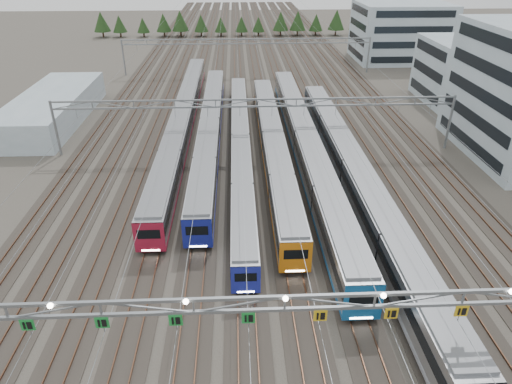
{
  "coord_description": "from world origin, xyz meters",
  "views": [
    {
      "loc": [
        -2.72,
        -21.19,
        26.77
      ],
      "look_at": [
        -0.83,
        21.25,
        3.5
      ],
      "focal_mm": 32.0,
      "sensor_mm": 36.0,
      "label": 1
    }
  ],
  "objects_px": {
    "train_d": "(273,143)",
    "gantry_near": "(284,307)",
    "train_b": "(210,129)",
    "gantry_mid": "(256,109)",
    "depot_bldg_north": "(400,32)",
    "train_a": "(183,118)",
    "train_e": "(305,143)",
    "gantry_far": "(247,45)",
    "train_c": "(241,144)",
    "west_shed": "(52,108)",
    "depot_bldg_mid": "(464,71)",
    "train_f": "(354,174)"
  },
  "relations": [
    {
      "from": "train_d",
      "to": "gantry_near",
      "type": "distance_m",
      "value": 38.37
    },
    {
      "from": "train_d",
      "to": "train_b",
      "type": "bearing_deg",
      "value": 146.31
    },
    {
      "from": "gantry_mid",
      "to": "depot_bldg_north",
      "type": "height_order",
      "value": "depot_bldg_north"
    },
    {
      "from": "train_d",
      "to": "depot_bldg_north",
      "type": "height_order",
      "value": "depot_bldg_north"
    },
    {
      "from": "train_a",
      "to": "train_b",
      "type": "relative_size",
      "value": 1.19
    },
    {
      "from": "train_d",
      "to": "train_e",
      "type": "distance_m",
      "value": 4.53
    },
    {
      "from": "train_a",
      "to": "train_b",
      "type": "bearing_deg",
      "value": -48.42
    },
    {
      "from": "gantry_far",
      "to": "train_a",
      "type": "bearing_deg",
      "value": -107.33
    },
    {
      "from": "train_c",
      "to": "west_shed",
      "type": "xyz_separation_m",
      "value": [
        -31.59,
        16.34,
        0.36
      ]
    },
    {
      "from": "train_a",
      "to": "depot_bldg_north",
      "type": "height_order",
      "value": "depot_bldg_north"
    },
    {
      "from": "gantry_mid",
      "to": "depot_bldg_north",
      "type": "relative_size",
      "value": 2.56
    },
    {
      "from": "depot_bldg_mid",
      "to": "west_shed",
      "type": "distance_m",
      "value": 74.23
    },
    {
      "from": "gantry_near",
      "to": "train_b",
      "type": "bearing_deg",
      "value": 98.67
    },
    {
      "from": "train_c",
      "to": "train_e",
      "type": "height_order",
      "value": "train_e"
    },
    {
      "from": "west_shed",
      "to": "train_b",
      "type": "bearing_deg",
      "value": -21.87
    },
    {
      "from": "train_b",
      "to": "gantry_near",
      "type": "relative_size",
      "value": 1.01
    },
    {
      "from": "gantry_far",
      "to": "west_shed",
      "type": "bearing_deg",
      "value": -138.19
    },
    {
      "from": "gantry_far",
      "to": "west_shed",
      "type": "distance_m",
      "value": 45.59
    },
    {
      "from": "train_c",
      "to": "gantry_far",
      "type": "xyz_separation_m",
      "value": [
        2.25,
        46.61,
        4.48
      ]
    },
    {
      "from": "gantry_far",
      "to": "west_shed",
      "type": "relative_size",
      "value": 1.88
    },
    {
      "from": "train_f",
      "to": "depot_bldg_mid",
      "type": "height_order",
      "value": "depot_bldg_mid"
    },
    {
      "from": "train_b",
      "to": "gantry_far",
      "type": "xyz_separation_m",
      "value": [
        6.75,
        41.14,
        4.22
      ]
    },
    {
      "from": "train_c",
      "to": "gantry_near",
      "type": "height_order",
      "value": "gantry_near"
    },
    {
      "from": "train_f",
      "to": "gantry_near",
      "type": "height_order",
      "value": "gantry_near"
    },
    {
      "from": "train_c",
      "to": "depot_bldg_mid",
      "type": "relative_size",
      "value": 3.72
    },
    {
      "from": "train_b",
      "to": "train_d",
      "type": "distance_m",
      "value": 10.82
    },
    {
      "from": "gantry_mid",
      "to": "depot_bldg_mid",
      "type": "distance_m",
      "value": 45.77
    },
    {
      "from": "train_e",
      "to": "gantry_near",
      "type": "xyz_separation_m",
      "value": [
        -6.8,
        -37.47,
        4.79
      ]
    },
    {
      "from": "train_b",
      "to": "west_shed",
      "type": "relative_size",
      "value": 1.9
    },
    {
      "from": "train_e",
      "to": "gantry_mid",
      "type": "xyz_separation_m",
      "value": [
        -6.75,
        2.65,
        4.09
      ]
    },
    {
      "from": "train_e",
      "to": "depot_bldg_north",
      "type": "height_order",
      "value": "depot_bldg_north"
    },
    {
      "from": "gantry_near",
      "to": "depot_bldg_north",
      "type": "bearing_deg",
      "value": 68.19
    },
    {
      "from": "train_e",
      "to": "west_shed",
      "type": "height_order",
      "value": "west_shed"
    },
    {
      "from": "train_f",
      "to": "gantry_far",
      "type": "bearing_deg",
      "value": 101.08
    },
    {
      "from": "train_b",
      "to": "west_shed",
      "type": "height_order",
      "value": "west_shed"
    },
    {
      "from": "depot_bldg_north",
      "to": "west_shed",
      "type": "bearing_deg",
      "value": -149.26
    },
    {
      "from": "depot_bldg_mid",
      "to": "west_shed",
      "type": "bearing_deg",
      "value": -174.09
    },
    {
      "from": "train_e",
      "to": "gantry_near",
      "type": "height_order",
      "value": "gantry_near"
    },
    {
      "from": "train_e",
      "to": "gantry_far",
      "type": "xyz_separation_m",
      "value": [
        -6.75,
        47.65,
        4.09
      ]
    },
    {
      "from": "train_d",
      "to": "gantry_near",
      "type": "height_order",
      "value": "gantry_near"
    },
    {
      "from": "train_f",
      "to": "gantry_mid",
      "type": "xyz_separation_m",
      "value": [
        -11.25,
        12.47,
        4.07
      ]
    },
    {
      "from": "train_b",
      "to": "gantry_far",
      "type": "distance_m",
      "value": 41.9
    },
    {
      "from": "train_e",
      "to": "west_shed",
      "type": "distance_m",
      "value": 44.16
    },
    {
      "from": "train_a",
      "to": "depot_bldg_north",
      "type": "xyz_separation_m",
      "value": [
        50.55,
        49.29,
        4.72
      ]
    },
    {
      "from": "gantry_far",
      "to": "west_shed",
      "type": "height_order",
      "value": "gantry_far"
    },
    {
      "from": "train_f",
      "to": "west_shed",
      "type": "distance_m",
      "value": 52.66
    },
    {
      "from": "gantry_far",
      "to": "depot_bldg_north",
      "type": "xyz_separation_m",
      "value": [
        39.3,
        13.23,
        0.53
      ]
    },
    {
      "from": "depot_bldg_north",
      "to": "gantry_mid",
      "type": "bearing_deg",
      "value": -124.02
    },
    {
      "from": "train_d",
      "to": "west_shed",
      "type": "bearing_deg",
      "value": 154.94
    },
    {
      "from": "train_d",
      "to": "gantry_near",
      "type": "xyz_separation_m",
      "value": [
        -2.3,
        -37.98,
        4.9
      ]
    }
  ]
}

